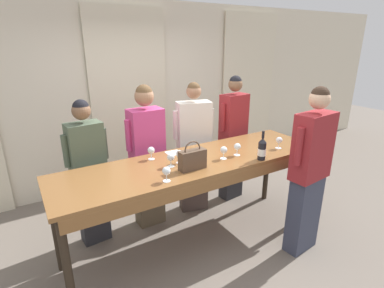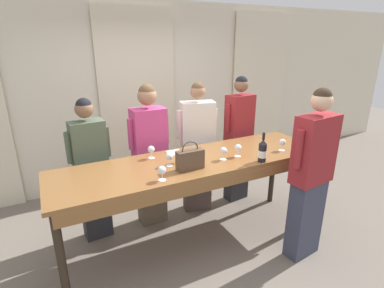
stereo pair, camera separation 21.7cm
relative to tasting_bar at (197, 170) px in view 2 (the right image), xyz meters
The scene contains 20 objects.
ground_plane 0.93m from the tasting_bar, 90.00° to the left, with size 18.00×18.00×0.00m, color #70665B.
wall_back 2.07m from the tasting_bar, 90.00° to the left, with size 12.00×0.06×2.80m.
curtain_panel_center 1.99m from the tasting_bar, 90.00° to the left, with size 1.20×0.03×2.69m.
curtain_panel_right 3.10m from the tasting_bar, 39.36° to the left, with size 1.20×0.03×2.69m.
tasting_bar is the anchor object (origin of this frame).
wine_bottle 0.71m from the tasting_bar, 28.66° to the right, with size 0.09×0.09×0.31m.
handbag 0.31m from the tasting_bar, 135.48° to the right, with size 0.27×0.10×0.29m.
wine_glass_front_left 0.37m from the tasting_bar, behind, with size 0.08×0.08×0.14m.
wine_glass_front_mid 0.50m from the tasting_bar, 11.50° to the right, with size 0.08×0.08×0.14m.
wine_glass_front_right 0.60m from the tasting_bar, 151.75° to the right, with size 0.08×0.08×0.14m.
wine_glass_center_left 0.34m from the tasting_bar, 20.62° to the right, with size 0.08×0.08×0.14m.
wine_glass_center_mid 0.53m from the tasting_bar, 144.44° to the left, with size 0.08×0.08×0.14m.
wine_glass_center_right 0.28m from the tasting_bar, 167.65° to the left, with size 0.08×0.08×0.14m.
wine_glass_back_left 1.04m from the tasting_bar, ahead, with size 0.08×0.08×0.14m.
napkin 0.36m from the tasting_bar, 109.33° to the left, with size 0.17×0.17×0.00m.
guest_olive_jacket 1.19m from the tasting_bar, 144.97° to the left, with size 0.48×0.26×1.66m.
guest_pink_top 0.74m from the tasting_bar, 112.51° to the left, with size 0.50×0.25×1.76m.
guest_cream_sweater 0.78m from the tasting_bar, 61.57° to the left, with size 0.54×0.31×1.75m.
guest_striped_shirt 1.23m from the tasting_bar, 33.82° to the left, with size 0.49×0.25×1.79m.
host_pouring 1.16m from the tasting_bar, 34.77° to the right, with size 0.56×0.26×1.82m.
Camera 2 is at (-1.36, -2.59, 2.23)m, focal length 28.00 mm.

